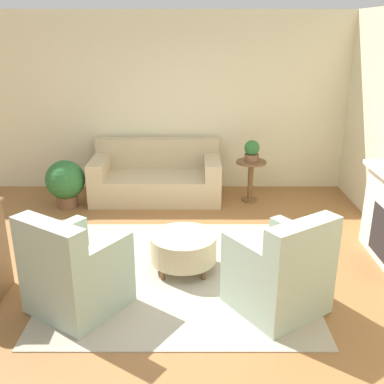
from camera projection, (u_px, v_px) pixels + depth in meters
name	position (u px, v px, depth m)	size (l,w,h in m)	color
ground_plane	(178.00, 273.00, 4.93)	(16.00, 16.00, 0.00)	#996638
wall_back	(182.00, 103.00, 7.20)	(9.75, 0.12, 2.80)	beige
rug	(178.00, 273.00, 4.92)	(2.72, 2.57, 0.01)	#B2A893
couch	(156.00, 178.00, 7.06)	(1.97, 0.99, 0.87)	#C6B289
armchair_left	(72.00, 274.00, 4.17)	(1.05, 1.05, 0.98)	#9EB29E
armchair_right	(280.00, 274.00, 4.17)	(1.05, 1.05, 0.98)	#9EB29E
ottoman_table	(182.00, 248.00, 4.91)	(0.73, 0.73, 0.41)	#C6B289
side_table	(250.00, 174.00, 6.87)	(0.46, 0.46, 0.64)	brown
potted_plant_on_side_table	(251.00, 151.00, 6.74)	(0.23, 0.23, 0.32)	brown
potted_plant_floor	(64.00, 182.00, 6.63)	(0.58, 0.58, 0.71)	brown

